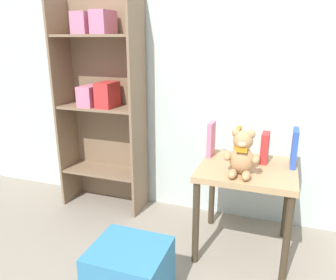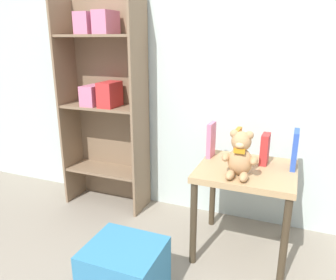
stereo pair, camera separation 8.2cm
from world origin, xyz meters
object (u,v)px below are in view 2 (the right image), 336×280
bookshelf_side (105,95)px  storage_bin (125,272)px  book_standing_pink (211,140)px  book_standing_blue (295,150)px  book_standing_orange (237,144)px  book_standing_red (265,149)px  teddy_bear (240,156)px  display_table (246,182)px

bookshelf_side → storage_bin: (0.62, -0.89, -0.72)m
bookshelf_side → book_standing_pink: bookshelf_side is taller
book_standing_blue → book_standing_pink: bearing=178.1°
bookshelf_side → book_standing_orange: (1.03, -0.16, -0.22)m
book_standing_orange → book_standing_red: book_standing_orange is taller
teddy_bear → book_standing_orange: size_ratio=1.28×
teddy_bear → book_standing_orange: teddy_bear is taller
teddy_bear → book_standing_blue: size_ratio=1.14×
bookshelf_side → display_table: 1.21m
display_table → book_standing_blue: size_ratio=2.49×
teddy_bear → book_standing_blue: teddy_bear is taller
book_standing_red → book_standing_pink: bearing=-179.0°
display_table → book_standing_red: bearing=53.4°
book_standing_pink → storage_bin: size_ratio=0.59×
book_standing_blue → storage_bin: bearing=-135.8°
bookshelf_side → display_table: (1.11, -0.28, -0.40)m
display_table → book_standing_orange: book_standing_orange is taller
bookshelf_side → book_standing_orange: bearing=-8.6°
book_standing_orange → book_standing_red: (0.17, -0.01, -0.01)m
display_table → book_standing_red: size_ratio=3.02×
book_standing_red → teddy_bear: bearing=-112.5°
teddy_bear → book_standing_red: bearing=65.4°
bookshelf_side → storage_bin: size_ratio=4.24×
book_standing_orange → book_standing_blue: 0.33m
book_standing_orange → book_standing_red: bearing=-1.4°
book_standing_pink → bookshelf_side: bearing=172.1°
bookshelf_side → book_standing_pink: bearing=-10.5°
bookshelf_side → book_standing_pink: size_ratio=7.14×
bookshelf_side → teddy_bear: bookshelf_side is taller
book_standing_pink → book_standing_blue: (0.50, -0.01, 0.00)m
storage_bin → book_standing_orange: bearing=61.3°
book_standing_red → book_standing_orange: bearing=178.6°
bookshelf_side → book_standing_red: bearing=-7.9°
teddy_bear → book_standing_red: 0.26m
book_standing_red → book_standing_blue: size_ratio=0.82×
book_standing_pink → book_standing_blue: bearing=0.8°
display_table → book_standing_red: (0.08, 0.11, 0.18)m
bookshelf_side → book_standing_orange: size_ratio=7.92×
bookshelf_side → book_standing_red: 1.22m
book_standing_red → storage_bin: 1.05m
book_standing_pink → book_standing_red: bearing=1.5°
teddy_bear → book_standing_orange: 0.25m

